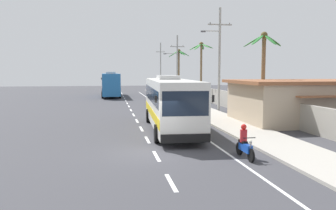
{
  "coord_description": "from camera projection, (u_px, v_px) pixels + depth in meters",
  "views": [
    {
      "loc": [
        -2.1,
        -16.12,
        3.95
      ],
      "look_at": [
        1.76,
        6.44,
        1.7
      ],
      "focal_mm": 36.34,
      "sensor_mm": 36.0,
      "label": 1
    }
  ],
  "objects": [
    {
      "name": "sidewalk_kerb",
      "position": [
        222.0,
        120.0,
        27.5
      ],
      "size": [
        3.2,
        90.0,
        0.14
      ],
      "primitive_type": "cube",
      "color": "#A8A399",
      "rests_on": "ground"
    },
    {
      "name": "coach_bus_foreground",
      "position": [
        170.0,
        102.0,
        23.03
      ],
      "size": [
        3.44,
        12.22,
        3.68
      ],
      "color": "silver",
      "rests_on": "ground"
    },
    {
      "name": "utility_pole_distant",
      "position": [
        161.0,
        66.0,
        72.68
      ],
      "size": [
        1.9,
        0.24,
        10.08
      ],
      "color": "#9E9E99",
      "rests_on": "ground"
    },
    {
      "name": "motorcycle_beside_bus",
      "position": [
        245.0,
        144.0,
        15.53
      ],
      "size": [
        0.56,
        1.96,
        1.56
      ],
      "color": "black",
      "rests_on": "ground"
    },
    {
      "name": "lane_markings",
      "position": [
        157.0,
        114.0,
        31.58
      ],
      "size": [
        3.61,
        71.75,
        0.01
      ],
      "color": "white",
      "rests_on": "ground"
    },
    {
      "name": "palm_third",
      "position": [
        179.0,
        63.0,
        55.88
      ],
      "size": [
        3.57,
        3.76,
        7.64
      ],
      "color": "brown",
      "rests_on": "ground"
    },
    {
      "name": "ground_plane",
      "position": [
        155.0,
        153.0,
        16.55
      ],
      "size": [
        160.0,
        160.0,
        0.0
      ],
      "primitive_type": "plane",
      "color": "#3A3A3F"
    },
    {
      "name": "utility_pole_far",
      "position": [
        177.0,
        65.0,
        53.03
      ],
      "size": [
        3.31,
        0.24,
        9.56
      ],
      "color": "#9E9E99",
      "rests_on": "ground"
    },
    {
      "name": "boundary_wall",
      "position": [
        247.0,
        104.0,
        31.98
      ],
      "size": [
        0.24,
        60.0,
        1.81
      ],
      "primitive_type": "cube",
      "color": "#9E998E",
      "rests_on": "ground"
    },
    {
      "name": "palm_nearest",
      "position": [
        263.0,
        60.0,
        28.86
      ],
      "size": [
        3.43,
        3.56,
        7.31
      ],
      "color": "brown",
      "rests_on": "ground"
    },
    {
      "name": "palm_second",
      "position": [
        201.0,
        59.0,
        43.22
      ],
      "size": [
        3.21,
        3.2,
        7.7
      ],
      "color": "brown",
      "rests_on": "ground"
    },
    {
      "name": "roadside_building",
      "position": [
        334.0,
        101.0,
        27.0
      ],
      "size": [
        16.19,
        7.85,
        3.29
      ],
      "color": "tan",
      "rests_on": "ground"
    },
    {
      "name": "coach_bus_far_lane",
      "position": [
        111.0,
        84.0,
        53.81
      ],
      "size": [
        3.12,
        12.26,
        3.91
      ],
      "color": "#2366A8",
      "rests_on": "ground"
    },
    {
      "name": "motorcycle_trailing",
      "position": [
        173.0,
        107.0,
        31.68
      ],
      "size": [
        0.56,
        1.96,
        1.56
      ],
      "color": "black",
      "rests_on": "ground"
    },
    {
      "name": "utility_pole_mid",
      "position": [
        219.0,
        57.0,
        33.45
      ],
      "size": [
        3.13,
        0.24,
        10.16
      ],
      "color": "#9E9E99",
      "rests_on": "ground"
    }
  ]
}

